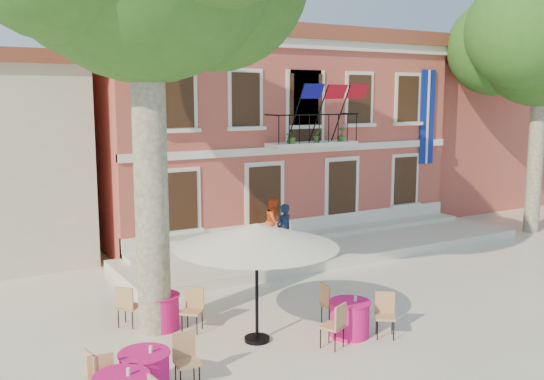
{
  "coord_description": "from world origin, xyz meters",
  "views": [
    {
      "loc": [
        -9.41,
        -11.4,
        5.09
      ],
      "look_at": [
        -0.76,
        3.5,
        2.43
      ],
      "focal_mm": 40.0,
      "sensor_mm": 36.0,
      "label": 1
    }
  ],
  "objects": [
    {
      "name": "terrace",
      "position": [
        2.0,
        4.4,
        0.15
      ],
      "size": [
        14.0,
        3.4,
        0.3
      ],
      "primitive_type": "cube",
      "color": "silver",
      "rests_on": "ground"
    },
    {
      "name": "pedestrian_navy",
      "position": [
        -0.19,
        3.77,
        1.11
      ],
      "size": [
        0.67,
        0.53,
        1.63
      ],
      "primitive_type": "imported",
      "rotation": [
        0.0,
        0.0,
        3.4
      ],
      "color": "#101E38",
      "rests_on": "terrace"
    },
    {
      "name": "main_building",
      "position": [
        2.0,
        9.99,
        3.78
      ],
      "size": [
        13.5,
        9.59,
        7.5
      ],
      "color": "#C2464A",
      "rests_on": "ground"
    },
    {
      "name": "pedestrian_orange",
      "position": [
        0.34,
        5.26,
        1.06
      ],
      "size": [
        0.94,
        0.91,
        1.53
      ],
      "primitive_type": "imported",
      "rotation": [
        0.0,
        0.0,
        0.67
      ],
      "color": "#DF481A",
      "rests_on": "terrace"
    },
    {
      "name": "patio_umbrella",
      "position": [
        -3.6,
        -0.76,
        2.27
      ],
      "size": [
        3.4,
        3.4,
        2.53
      ],
      "color": "black",
      "rests_on": "ground"
    },
    {
      "name": "cafe_table_2",
      "position": [
        -6.39,
        -1.85,
        0.42
      ],
      "size": [
        1.95,
        0.9,
        0.95
      ],
      "color": "#D81460",
      "rests_on": "ground"
    },
    {
      "name": "cafe_table_1",
      "position": [
        -1.75,
        -1.52,
        0.43
      ],
      "size": [
        1.86,
        1.71,
        0.95
      ],
      "color": "#D81460",
      "rests_on": "ground"
    },
    {
      "name": "ground",
      "position": [
        0.0,
        0.0,
        0.0
      ],
      "size": [
        90.0,
        90.0,
        0.0
      ],
      "primitive_type": "plane",
      "color": "beige",
      "rests_on": "ground"
    },
    {
      "name": "neighbor_east",
      "position": [
        14.0,
        11.0,
        3.22
      ],
      "size": [
        9.4,
        9.4,
        6.4
      ],
      "color": "#C2464A",
      "rests_on": "ground"
    },
    {
      "name": "plane_tree_east",
      "position": [
        10.49,
        3.19,
        7.08
      ],
      "size": [
        4.88,
        4.88,
        9.59
      ],
      "color": "#A59E84",
      "rests_on": "ground"
    },
    {
      "name": "cafe_table_3",
      "position": [
        -5.13,
        0.92,
        0.42
      ],
      "size": [
        1.69,
        1.62,
        0.95
      ],
      "color": "#D81460",
      "rests_on": "ground"
    }
  ]
}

